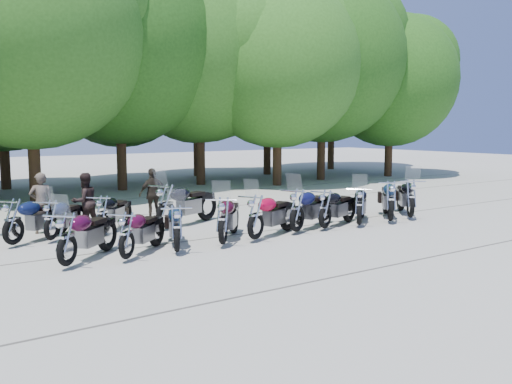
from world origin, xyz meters
TOP-DOWN VIEW (x-y plane):
  - ground at (0.00, 0.00)m, footprint 90.00×90.00m
  - tree_3 at (-3.57, 11.24)m, footprint 8.70×8.70m
  - tree_4 at (0.54, 13.09)m, footprint 9.13×9.13m
  - tree_5 at (4.61, 13.20)m, footprint 9.04×9.04m
  - tree_6 at (7.55, 10.82)m, footprint 8.00×8.00m
  - tree_7 at (11.20, 11.78)m, footprint 8.79×8.79m
  - tree_8 at (15.83, 11.20)m, footprint 7.53×7.53m
  - tree_11 at (-3.76, 16.43)m, footprint 7.56×7.56m
  - tree_12 at (1.80, 16.47)m, footprint 7.88×7.88m
  - tree_13 at (6.69, 17.47)m, footprint 8.31×8.31m
  - tree_14 at (10.68, 16.09)m, footprint 8.02×8.02m
  - tree_15 at (16.61, 17.02)m, footprint 9.67×9.67m
  - motorcycle_0 at (-5.28, 0.45)m, footprint 2.14×2.08m
  - motorcycle_1 at (-4.07, 0.36)m, footprint 2.00×1.91m
  - motorcycle_2 at (-2.91, 0.36)m, footprint 1.51×2.31m
  - motorcycle_3 at (-1.68, 0.42)m, footprint 2.10×2.30m
  - motorcycle_4 at (-0.71, 0.47)m, footprint 2.45×1.63m
  - motorcycle_5 at (0.75, 0.66)m, footprint 2.52×1.67m
  - motorcycle_6 at (1.71, 0.63)m, footprint 2.34×1.50m
  - motorcycle_7 at (2.86, 0.47)m, footprint 2.15×2.05m
  - motorcycle_8 at (4.05, 0.39)m, footprint 2.30×2.37m
  - motorcycle_9 at (5.05, 0.48)m, footprint 2.17×2.40m
  - motorcycle_10 at (-5.80, 3.18)m, footprint 2.28×1.98m
  - motorcycle_11 at (-4.92, 3.24)m, footprint 1.88×2.00m
  - motorcycle_12 at (-3.60, 3.35)m, footprint 1.92×2.00m
  - motorcycle_13 at (-1.89, 3.13)m, footprint 2.66×1.74m
  - rider_1 at (-3.72, 4.45)m, footprint 0.90×0.78m
  - rider_2 at (-1.48, 4.95)m, footprint 0.95×0.43m
  - rider_3 at (-4.84, 4.60)m, footprint 0.64×0.47m

SIDE VIEW (x-z plane):
  - ground at x=0.00m, z-range 0.00..0.00m
  - motorcycle_11 at x=-4.92m, z-range 0.00..1.19m
  - motorcycle_1 at x=-4.07m, z-range 0.00..1.20m
  - motorcycle_12 at x=-3.60m, z-range 0.00..1.20m
  - motorcycle_2 at x=-2.91m, z-range 0.00..1.26m
  - motorcycle_6 at x=1.71m, z-range 0.00..1.27m
  - motorcycle_7 at x=2.86m, z-range 0.00..1.29m
  - motorcycle_0 at x=-5.28m, z-range 0.00..1.29m
  - motorcycle_10 at x=-5.80m, z-range 0.00..1.31m
  - motorcycle_4 at x=-0.71m, z-range 0.00..1.33m
  - motorcycle_3 at x=-1.68m, z-range 0.00..1.35m
  - motorcycle_5 at x=0.75m, z-range 0.00..1.37m
  - motorcycle_9 at x=5.05m, z-range 0.00..1.41m
  - motorcycle_8 at x=4.05m, z-range 0.00..1.43m
  - motorcycle_13 at x=-1.89m, z-range 0.00..1.45m
  - rider_1 at x=-3.72m, z-range 0.00..1.59m
  - rider_2 at x=-1.48m, z-range 0.00..1.59m
  - rider_3 at x=-4.84m, z-range 0.00..1.64m
  - tree_8 at x=15.83m, z-range 0.85..10.10m
  - tree_11 at x=-3.76m, z-range 0.85..10.14m
  - tree_12 at x=1.80m, z-range 0.89..10.56m
  - tree_6 at x=7.55m, z-range 0.90..10.72m
  - tree_14 at x=10.68m, z-range 0.91..10.75m
  - tree_13 at x=6.69m, z-range 0.94..11.14m
  - tree_3 at x=-3.57m, z-range 0.98..11.66m
  - tree_7 at x=11.20m, z-range 0.99..11.79m
  - tree_5 at x=4.61m, z-range 1.02..12.12m
  - tree_4 at x=0.54m, z-range 1.03..12.24m
  - tree_15 at x=16.61m, z-range 1.09..12.96m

